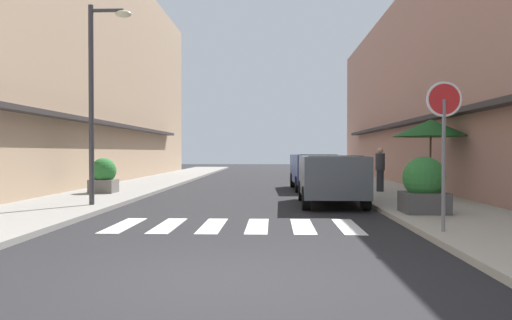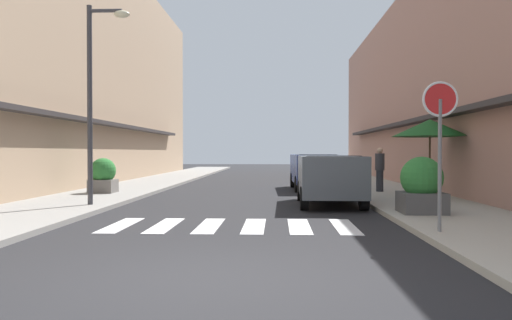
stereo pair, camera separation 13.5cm
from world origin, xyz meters
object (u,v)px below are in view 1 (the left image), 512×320
object	(u,v)px
parked_car_mid	(315,168)
round_street_sign	(444,117)
pedestrian_walking_near	(380,168)
cafe_umbrella	(431,128)
street_lamp	(98,83)
planter_midblock	(103,176)
parked_car_near	(331,174)
planter_corner	(424,186)

from	to	relation	value
parked_car_mid	round_street_sign	world-z (taller)	round_street_sign
parked_car_mid	round_street_sign	bearing A→B (deg)	-82.98
round_street_sign	pedestrian_walking_near	world-z (taller)	round_street_sign
pedestrian_walking_near	cafe_umbrella	bearing A→B (deg)	60.03
street_lamp	pedestrian_walking_near	world-z (taller)	street_lamp
cafe_umbrella	planter_midblock	distance (m)	11.25
round_street_sign	street_lamp	size ratio (longest dim) A/B	0.50
round_street_sign	planter_midblock	world-z (taller)	round_street_sign
round_street_sign	planter_midblock	bearing A→B (deg)	137.83
parked_car_near	planter_corner	distance (m)	3.32
parked_car_mid	planter_midblock	distance (m)	8.36
planter_corner	planter_midblock	distance (m)	11.09
parked_car_near	round_street_sign	xyz separation A→B (m)	(1.41, -5.52, 1.29)
round_street_sign	planter_corner	world-z (taller)	round_street_sign
parked_car_near	cafe_umbrella	world-z (taller)	cafe_umbrella
round_street_sign	cafe_umbrella	size ratio (longest dim) A/B	1.10
street_lamp	pedestrian_walking_near	size ratio (longest dim) A/B	3.40
parked_car_mid	pedestrian_walking_near	bearing A→B (deg)	-45.43
round_street_sign	street_lamp	xyz separation A→B (m)	(-7.92, 4.33, 1.24)
parked_car_near	planter_corner	xyz separation A→B (m)	(1.89, -2.73, -0.16)
parked_car_mid	cafe_umbrella	xyz separation A→B (m)	(3.31, -4.56, 1.40)
cafe_umbrella	pedestrian_walking_near	distance (m)	2.90
round_street_sign	street_lamp	world-z (taller)	street_lamp
parked_car_near	parked_car_mid	world-z (taller)	same
round_street_sign	planter_corner	xyz separation A→B (m)	(0.48, 2.78, -1.45)
parked_car_mid	planter_midblock	bearing A→B (deg)	-157.74
parked_car_near	planter_midblock	distance (m)	8.22
planter_corner	pedestrian_walking_near	distance (m)	6.43
parked_car_near	pedestrian_walking_near	xyz separation A→B (m)	(2.21, 3.69, 0.04)
cafe_umbrella	round_street_sign	bearing A→B (deg)	-105.42
parked_car_mid	planter_corner	distance (m)	8.87
planter_corner	parked_car_near	bearing A→B (deg)	124.63
planter_corner	pedestrian_walking_near	bearing A→B (deg)	87.10
parked_car_near	planter_corner	world-z (taller)	parked_car_near
pedestrian_walking_near	street_lamp	bearing A→B (deg)	-26.22
cafe_umbrella	planter_corner	xyz separation A→B (m)	(-1.43, -4.11, -1.56)
street_lamp	cafe_umbrella	bearing A→B (deg)	14.67
parked_car_near	street_lamp	world-z (taller)	street_lamp
parked_car_mid	planter_corner	world-z (taller)	parked_car_mid
street_lamp	cafe_umbrella	world-z (taller)	street_lamp
pedestrian_walking_near	planter_midblock	bearing A→B (deg)	-50.17
planter_midblock	planter_corner	bearing A→B (deg)	-29.76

